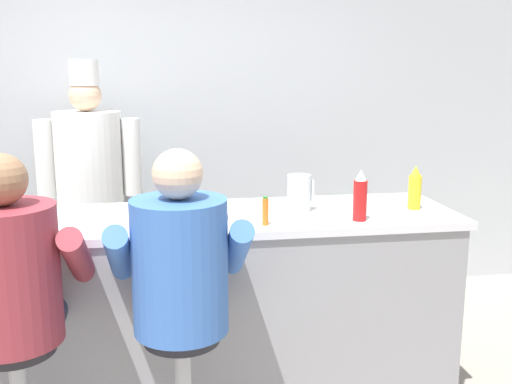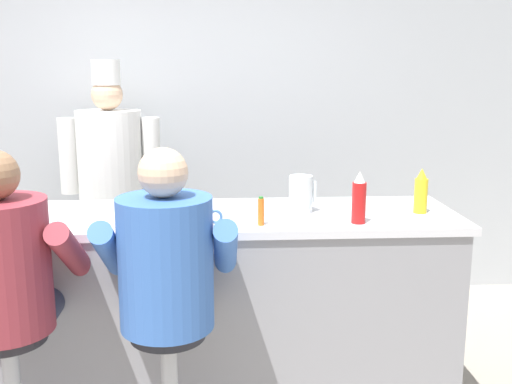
% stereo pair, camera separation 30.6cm
% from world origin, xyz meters
% --- Properties ---
extents(wall_back, '(10.00, 0.06, 2.70)m').
position_xyz_m(wall_back, '(0.00, 2.00, 1.35)').
color(wall_back, '#B2B7BC').
rests_on(wall_back, ground_plane).
extents(diner_counter, '(3.20, 0.73, 1.04)m').
position_xyz_m(diner_counter, '(0.00, 0.37, 0.52)').
color(diner_counter, gray).
rests_on(diner_counter, ground_plane).
extents(ketchup_bottle_red, '(0.07, 0.07, 0.26)m').
position_xyz_m(ketchup_bottle_red, '(1.04, 0.13, 1.16)').
color(ketchup_bottle_red, red).
rests_on(ketchup_bottle_red, diner_counter).
extents(mustard_bottle_yellow, '(0.07, 0.07, 0.24)m').
position_xyz_m(mustard_bottle_yellow, '(1.41, 0.32, 1.15)').
color(mustard_bottle_yellow, yellow).
rests_on(mustard_bottle_yellow, diner_counter).
extents(hot_sauce_bottle_orange, '(0.03, 0.03, 0.14)m').
position_xyz_m(hot_sauce_bottle_orange, '(0.56, 0.12, 1.11)').
color(hot_sauce_bottle_orange, orange).
rests_on(hot_sauce_bottle_orange, diner_counter).
extents(water_pitcher_clear, '(0.14, 0.12, 0.19)m').
position_xyz_m(water_pitcher_clear, '(0.79, 0.38, 1.14)').
color(water_pitcher_clear, silver).
rests_on(water_pitcher_clear, diner_counter).
extents(breakfast_plate, '(0.24, 0.24, 0.05)m').
position_xyz_m(breakfast_plate, '(0.06, 0.18, 1.06)').
color(breakfast_plate, white).
rests_on(breakfast_plate, diner_counter).
extents(coffee_mug_tan, '(0.13, 0.08, 0.09)m').
position_xyz_m(coffee_mug_tan, '(0.21, 0.39, 1.09)').
color(coffee_mug_tan, beige).
rests_on(coffee_mug_tan, diner_counter).
extents(coffee_mug_blue, '(0.13, 0.08, 0.10)m').
position_xyz_m(coffee_mug_blue, '(0.29, 0.08, 1.09)').
color(coffee_mug_blue, '#4C7AB2').
rests_on(coffee_mug_blue, diner_counter).
extents(diner_seated_maroon, '(0.60, 0.60, 1.47)m').
position_xyz_m(diner_seated_maroon, '(-0.54, -0.22, 0.94)').
color(diner_seated_maroon, '#B2B5BA').
rests_on(diner_seated_maroon, ground_plane).
extents(diner_seated_blue, '(0.61, 0.60, 1.47)m').
position_xyz_m(diner_seated_blue, '(0.14, -0.22, 0.94)').
color(diner_seated_blue, '#B2B5BA').
rests_on(diner_seated_blue, ground_plane).
extents(cook_in_whites_near, '(0.72, 0.46, 1.84)m').
position_xyz_m(cook_in_whites_near, '(-0.42, 1.65, 1.01)').
color(cook_in_whites_near, '#232328').
rests_on(cook_in_whites_near, ground_plane).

